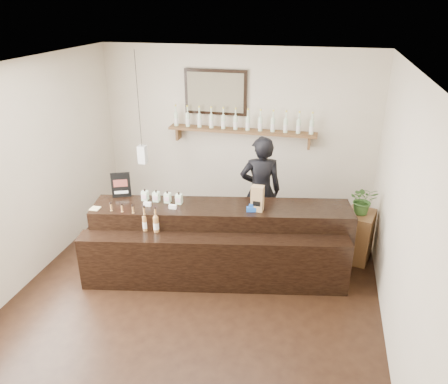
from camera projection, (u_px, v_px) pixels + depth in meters
ground at (196, 296)px, 5.53m from camera, size 5.00×5.00×0.00m
room_shell at (192, 170)px, 4.84m from camera, size 5.00×5.00×5.00m
back_wall_decor at (227, 114)px, 6.96m from camera, size 2.66×0.96×1.69m
counter at (219, 244)px, 5.83m from camera, size 3.46×1.52×1.11m
promo_sign at (121, 185)px, 5.92m from camera, size 0.24×0.12×0.36m
paper_bag at (257, 198)px, 5.55m from camera, size 0.16×0.13×0.34m
tape_dispenser at (252, 208)px, 5.57m from camera, size 0.14×0.07×0.11m
side_cabinet at (358, 236)px, 6.19m from camera, size 0.47×0.57×0.72m
potted_plant at (363, 200)px, 5.96m from camera, size 0.40×0.35×0.41m
shopkeeper at (261, 184)px, 6.41m from camera, size 0.79×0.62×1.90m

